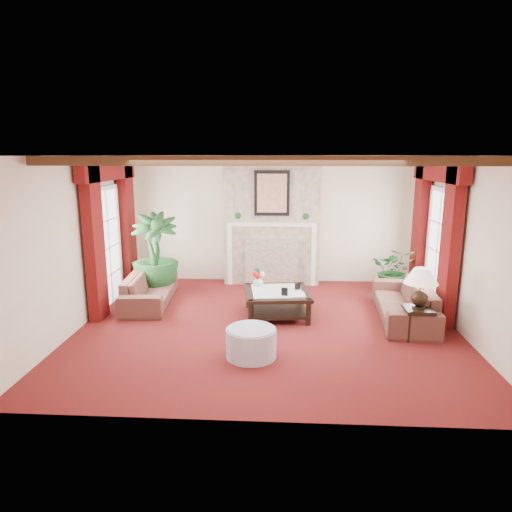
# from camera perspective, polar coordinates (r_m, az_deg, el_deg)

# --- Properties ---
(floor) EXTENTS (6.00, 6.00, 0.00)m
(floor) POSITION_cam_1_polar(r_m,az_deg,el_deg) (7.51, 1.46, -8.64)
(floor) COLOR #490F0D
(floor) RESTS_ON ground
(ceiling) EXTENTS (6.00, 6.00, 0.00)m
(ceiling) POSITION_cam_1_polar(r_m,az_deg,el_deg) (7.00, 1.59, 12.43)
(ceiling) COLOR white
(ceiling) RESTS_ON floor
(back_wall) EXTENTS (6.00, 0.02, 2.70)m
(back_wall) POSITION_cam_1_polar(r_m,az_deg,el_deg) (9.85, 2.03, 4.57)
(back_wall) COLOR beige
(back_wall) RESTS_ON ground
(left_wall) EXTENTS (0.02, 5.50, 2.70)m
(left_wall) POSITION_cam_1_polar(r_m,az_deg,el_deg) (7.82, -21.03, 1.67)
(left_wall) COLOR beige
(left_wall) RESTS_ON ground
(right_wall) EXTENTS (0.02, 5.50, 2.70)m
(right_wall) POSITION_cam_1_polar(r_m,az_deg,el_deg) (7.65, 24.59, 1.14)
(right_wall) COLOR beige
(right_wall) RESTS_ON ground
(ceiling_beams) EXTENTS (6.00, 3.00, 0.12)m
(ceiling_beams) POSITION_cam_1_polar(r_m,az_deg,el_deg) (7.00, 1.58, 11.94)
(ceiling_beams) COLOR #372211
(ceiling_beams) RESTS_ON ceiling
(fireplace) EXTENTS (2.00, 0.52, 2.70)m
(fireplace) POSITION_cam_1_polar(r_m,az_deg,el_deg) (9.55, 2.07, 12.45)
(fireplace) COLOR tan
(fireplace) RESTS_ON ground
(french_door_left) EXTENTS (0.10, 1.10, 2.16)m
(french_door_left) POSITION_cam_1_polar(r_m,az_deg,el_deg) (8.63, -18.54, 8.03)
(french_door_left) COLOR white
(french_door_left) RESTS_ON ground
(french_door_right) EXTENTS (0.10, 1.10, 2.16)m
(french_door_right) POSITION_cam_1_polar(r_m,az_deg,el_deg) (8.48, 22.47, 7.66)
(french_door_right) COLOR white
(french_door_right) RESTS_ON ground
(curtains_left) EXTENTS (0.20, 2.40, 2.55)m
(curtains_left) POSITION_cam_1_polar(r_m,az_deg,el_deg) (8.57, -18.05, 10.85)
(curtains_left) COLOR #4A0A09
(curtains_left) RESTS_ON ground
(curtains_right) EXTENTS (0.20, 2.40, 2.55)m
(curtains_right) POSITION_cam_1_polar(r_m,az_deg,el_deg) (8.43, 21.99, 10.54)
(curtains_right) COLOR #4A0A09
(curtains_right) RESTS_ON ground
(sofa_left) EXTENTS (2.02, 0.87, 0.75)m
(sofa_left) POSITION_cam_1_polar(r_m,az_deg,el_deg) (8.71, -13.16, -3.36)
(sofa_left) COLOR #360E1A
(sofa_left) RESTS_ON ground
(sofa_right) EXTENTS (2.16, 0.92, 0.81)m
(sofa_right) POSITION_cam_1_polar(r_m,az_deg,el_deg) (8.05, 18.05, -4.75)
(sofa_right) COLOR #360E1A
(sofa_right) RESTS_ON ground
(potted_palm) EXTENTS (1.76, 2.09, 0.90)m
(potted_palm) POSITION_cam_1_polar(r_m,az_deg,el_deg) (9.25, -12.43, -1.90)
(potted_palm) COLOR black
(potted_palm) RESTS_ON ground
(small_plant) EXTENTS (1.29, 1.34, 0.73)m
(small_plant) POSITION_cam_1_polar(r_m,az_deg,el_deg) (9.49, 16.84, -2.32)
(small_plant) COLOR black
(small_plant) RESTS_ON ground
(coffee_table) EXTENTS (1.20, 1.20, 0.44)m
(coffee_table) POSITION_cam_1_polar(r_m,az_deg,el_deg) (7.87, 2.62, -5.94)
(coffee_table) COLOR black
(coffee_table) RESTS_ON ground
(side_table) EXTENTS (0.46, 0.46, 0.48)m
(side_table) POSITION_cam_1_polar(r_m,az_deg,el_deg) (7.33, 19.52, -7.92)
(side_table) COLOR black
(side_table) RESTS_ON ground
(ottoman) EXTENTS (0.69, 0.69, 0.40)m
(ottoman) POSITION_cam_1_polar(r_m,az_deg,el_deg) (6.33, -0.62, -10.82)
(ottoman) COLOR #A49DB3
(ottoman) RESTS_ON ground
(table_lamp) EXTENTS (0.49, 0.49, 0.63)m
(table_lamp) POSITION_cam_1_polar(r_m,az_deg,el_deg) (7.16, 19.85, -3.75)
(table_lamp) COLOR black
(table_lamp) RESTS_ON side_table
(flower_vase) EXTENTS (0.31, 0.31, 0.18)m
(flower_vase) POSITION_cam_1_polar(r_m,az_deg,el_deg) (8.06, 0.27, -3.16)
(flower_vase) COLOR silver
(flower_vase) RESTS_ON coffee_table
(book) EXTENTS (0.22, 0.06, 0.30)m
(book) POSITION_cam_1_polar(r_m,az_deg,el_deg) (7.54, 4.50, -3.85)
(book) COLOR black
(book) RESTS_ON coffee_table
(photo_frame_a) EXTENTS (0.11, 0.04, 0.14)m
(photo_frame_a) POSITION_cam_1_polar(r_m,az_deg,el_deg) (7.51, 3.59, -4.51)
(photo_frame_a) COLOR black
(photo_frame_a) RESTS_ON coffee_table
(photo_frame_b) EXTENTS (0.09, 0.03, 0.12)m
(photo_frame_b) POSITION_cam_1_polar(r_m,az_deg,el_deg) (7.86, 5.21, -3.86)
(photo_frame_b) COLOR black
(photo_frame_b) RESTS_ON coffee_table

